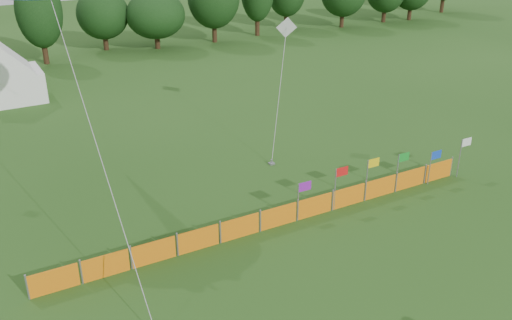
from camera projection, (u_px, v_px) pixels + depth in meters
treeline at (67, 13)px, 52.58m from camera, size 104.57×8.78×8.36m
tent_right at (4, 77)px, 41.92m from camera, size 5.22×4.18×3.69m
barrier_fence at (278, 216)px, 26.12m from camera, size 21.90×0.06×1.00m
flag_row at (387, 170)px, 28.52m from camera, size 10.73×0.49×2.20m
small_kite_white at (283, 61)px, 33.66m from camera, size 3.98×4.13×7.41m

